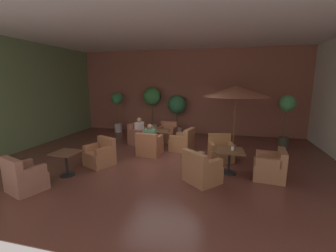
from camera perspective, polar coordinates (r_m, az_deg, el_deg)
The scene contains 24 objects.
ground_plane at distance 7.72m, azimuth -0.82°, elevation -8.63°, with size 11.24×8.87×0.02m, color brown.
wall_back_brick at distance 11.58m, azimuth 4.86°, elevation 8.37°, with size 11.24×0.08×4.11m, color brown.
wall_left_accent at distance 10.26m, azimuth -32.75°, elevation 6.34°, with size 0.08×8.87×4.11m, color #627A4E.
ceiling_slab at distance 7.43m, azimuth -0.91°, elevation 23.12°, with size 11.24×8.87×0.06m, color silver.
cafe_table_front_left at distance 6.77m, azimuth 15.06°, elevation -7.05°, with size 0.82×0.82×0.68m.
armchair_front_left_north at distance 6.09m, azimuth 8.27°, elevation -10.87°, with size 1.09×1.08×0.86m.
armchair_front_left_east at distance 6.84m, azimuth 24.15°, elevation -9.38°, with size 0.86×0.90×0.81m.
armchair_front_left_south at distance 7.84m, azimuth 12.93°, elevation -6.15°, with size 0.90×0.87×0.85m.
cafe_table_front_right at distance 9.07m, azimuth -2.17°, elevation -1.95°, with size 0.77×0.77×0.68m.
armchair_front_right_north at distance 9.68m, azimuth -7.29°, elevation -2.57°, with size 0.88×0.89×0.87m.
armchair_front_right_east at distance 8.21m, azimuth -4.61°, elevation -5.00°, with size 0.83×0.82×0.83m.
armchair_front_right_south at distance 8.67m, azimuth 3.73°, elevation -4.13°, with size 0.93×0.90×0.87m.
armchair_front_right_west at distance 10.05m, azimuth -0.15°, elevation -2.00°, with size 0.78×0.82×0.84m.
cafe_table_mid_center at distance 6.97m, azimuth -24.03°, elevation -7.35°, with size 0.68×0.68×0.68m.
armchair_mid_center_north at distance 6.55m, azimuth -32.17°, elevation -10.99°, with size 0.96×0.93×0.88m.
armchair_mid_center_east at distance 7.55m, azimuth -16.46°, elevation -6.95°, with size 0.99×0.99×0.85m.
patio_umbrella_tall_red at distance 9.22m, azimuth 16.56°, elevation 8.26°, with size 2.55×2.55×2.43m.
potted_tree_left_corner at distance 12.02m, azimuth -12.50°, elevation 4.88°, with size 0.58×0.58×2.02m.
potted_tree_mid_left at distance 11.07m, azimuth 2.28°, elevation 4.77°, with size 0.89×0.89×1.95m.
potted_tree_mid_right at distance 11.40m, azimuth -3.95°, elevation 6.40°, with size 0.86×0.86×2.30m.
potted_tree_right_corner at distance 9.92m, azimuth 27.40°, elevation 3.24°, with size 0.62×0.62×2.07m.
patron_blue_shirt at distance 8.14m, azimuth -4.55°, elevation -2.12°, with size 0.41×0.28×0.66m.
patron_by_window at distance 9.57m, azimuth -7.16°, elevation -0.18°, with size 0.30×0.41×0.70m.
iced_drink_cup at distance 6.71m, azimuth 15.76°, elevation -5.37°, with size 0.08×0.08×0.11m, color white.
Camera 1 is at (1.89, -7.02, 2.58)m, focal length 24.48 mm.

